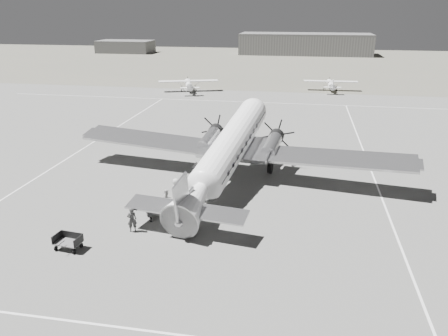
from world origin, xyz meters
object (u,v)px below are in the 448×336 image
at_px(light_plane_right, 331,85).
at_px(dc3_airliner, 228,152).
at_px(hangar_main, 305,44).
at_px(light_plane_left, 189,85).
at_px(passenger, 176,190).
at_px(shed_secondary, 126,47).
at_px(baggage_cart_far, 68,242).
at_px(ramp_agent, 167,199).
at_px(baggage_cart_near, 159,211).
at_px(ground_crew, 132,220).

bearing_deg(light_plane_right, dc3_airliner, -105.13).
distance_m(hangar_main, light_plane_left, 75.46).
bearing_deg(passenger, shed_secondary, 25.61).
distance_m(shed_secondary, baggage_cart_far, 131.12).
xyz_separation_m(dc3_airliner, passenger, (-3.44, -4.17, -2.02)).
bearing_deg(dc3_airliner, light_plane_left, 117.08).
bearing_deg(ramp_agent, baggage_cart_near, -154.62).
distance_m(ground_crew, passenger, 5.66).
relative_size(light_plane_left, baggage_cart_far, 6.23).
relative_size(shed_secondary, passenger, 9.62).
bearing_deg(shed_secondary, ramp_agent, -66.43).
distance_m(hangar_main, dc3_airliner, 115.30).
xyz_separation_m(dc3_airliner, baggage_cart_near, (-3.89, -7.28, -2.43)).
bearing_deg(light_plane_right, light_plane_left, -170.32).
relative_size(light_plane_left, baggage_cart_near, 5.83).
relative_size(hangar_main, passenger, 22.45).
bearing_deg(hangar_main, shed_secondary, -175.24).
relative_size(dc3_airliner, ramp_agent, 18.97).
xyz_separation_m(baggage_cart_far, passenger, (4.69, 8.40, 0.44)).
height_order(ground_crew, passenger, passenger).
bearing_deg(light_plane_left, light_plane_right, -6.00).
bearing_deg(ramp_agent, baggage_cart_far, -179.90).
height_order(baggage_cart_near, ground_crew, ground_crew).
relative_size(light_plane_right, passenger, 5.27).
bearing_deg(baggage_cart_far, shed_secondary, 117.29).
bearing_deg(light_plane_right, baggage_cart_far, -109.79).
bearing_deg(baggage_cart_far, light_plane_right, 79.23).
height_order(light_plane_right, baggage_cart_far, light_plane_right).
xyz_separation_m(baggage_cart_far, ramp_agent, (4.45, 6.74, 0.33)).
relative_size(ground_crew, passenger, 0.95).
bearing_deg(light_plane_right, ramp_agent, -107.50).
xyz_separation_m(light_plane_left, baggage_cart_far, (6.45, -55.08, -0.64)).
xyz_separation_m(baggage_cart_near, ground_crew, (-1.10, -2.34, 0.36)).
distance_m(dc3_airliner, light_plane_right, 49.19).
height_order(shed_secondary, baggage_cart_near, shed_secondary).
height_order(baggage_cart_near, ramp_agent, ramp_agent).
bearing_deg(light_plane_right, passenger, -107.72).
bearing_deg(passenger, hangar_main, -2.76).
bearing_deg(light_plane_left, baggage_cart_near, -95.89).
distance_m(dc3_airliner, ground_crew, 11.03).
height_order(hangar_main, passenger, hangar_main).
distance_m(light_plane_right, baggage_cart_near, 57.16).
bearing_deg(passenger, light_plane_left, 15.05).
height_order(hangar_main, dc3_airliner, hangar_main).
relative_size(shed_secondary, light_plane_left, 1.66).
distance_m(hangar_main, light_plane_right, 67.46).
xyz_separation_m(shed_secondary, passenger, (50.83, -114.32, -1.06)).
relative_size(baggage_cart_far, ramp_agent, 1.07).
bearing_deg(light_plane_left, hangar_main, 56.37).
bearing_deg(ramp_agent, light_plane_left, 46.23).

